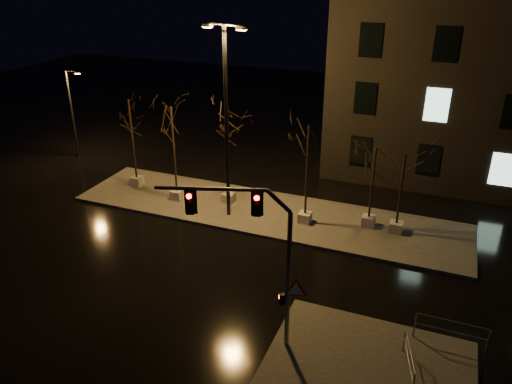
% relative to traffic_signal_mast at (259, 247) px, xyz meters
% --- Properties ---
extents(ground, '(90.00, 90.00, 0.00)m').
position_rel_traffic_signal_mast_xyz_m(ground, '(-3.55, 3.94, -4.22)').
color(ground, black).
rests_on(ground, ground).
extents(median, '(22.00, 5.00, 0.15)m').
position_rel_traffic_signal_mast_xyz_m(median, '(-3.55, 9.94, -4.15)').
color(median, '#43423C').
rests_on(median, ground).
extents(sidewalk_corner, '(7.00, 5.00, 0.15)m').
position_rel_traffic_signal_mast_xyz_m(sidewalk_corner, '(3.95, 0.44, -4.15)').
color(sidewalk_corner, '#43423C').
rests_on(sidewalk_corner, ground).
extents(tree_0, '(1.80, 1.80, 5.56)m').
position_rel_traffic_signal_mast_xyz_m(tree_0, '(-12.20, 10.33, 0.14)').
color(tree_0, '#B0ADA5').
rests_on(tree_0, median).
extents(tree_1, '(1.80, 1.80, 5.69)m').
position_rel_traffic_signal_mast_xyz_m(tree_1, '(-8.87, 9.50, 0.24)').
color(tree_1, '#B0ADA5').
rests_on(tree_1, median).
extents(tree_2, '(1.80, 1.80, 5.47)m').
position_rel_traffic_signal_mast_xyz_m(tree_2, '(-5.91, 10.26, 0.08)').
color(tree_2, '#B0ADA5').
rests_on(tree_2, median).
extents(tree_3, '(1.80, 1.80, 5.48)m').
position_rel_traffic_signal_mast_xyz_m(tree_3, '(-1.12, 9.53, 0.09)').
color(tree_3, '#B0ADA5').
rests_on(tree_3, median).
extents(tree_4, '(1.80, 1.80, 4.47)m').
position_rel_traffic_signal_mast_xyz_m(tree_4, '(2.10, 10.39, -0.68)').
color(tree_4, '#B0ADA5').
rests_on(tree_4, median).
extents(tree_5, '(1.80, 1.80, 4.35)m').
position_rel_traffic_signal_mast_xyz_m(tree_5, '(3.53, 10.24, -0.77)').
color(tree_5, '#B0ADA5').
rests_on(tree_5, median).
extents(traffic_signal_mast, '(4.86, 1.62, 6.20)m').
position_rel_traffic_signal_mast_xyz_m(traffic_signal_mast, '(0.00, 0.00, 0.00)').
color(traffic_signal_mast, slate).
rests_on(traffic_signal_mast, sidewalk_corner).
extents(streetlight_main, '(2.50, 0.78, 10.04)m').
position_rel_traffic_signal_mast_xyz_m(streetlight_main, '(-5.26, 8.84, 1.72)').
color(streetlight_main, black).
rests_on(streetlight_main, median).
extents(streetlight_far, '(1.21, 0.28, 6.17)m').
position_rel_traffic_signal_mast_xyz_m(streetlight_far, '(-19.18, 13.37, -0.83)').
color(streetlight_far, black).
rests_on(streetlight_far, ground).
extents(guard_rail_a, '(2.54, 0.06, 1.10)m').
position_rel_traffic_signal_mast_xyz_m(guard_rail_a, '(6.45, 2.44, -3.36)').
color(guard_rail_a, slate).
rests_on(guard_rail_a, sidewalk_corner).
extents(guard_rail_b, '(0.57, 2.02, 0.99)m').
position_rel_traffic_signal_mast_xyz_m(guard_rail_b, '(5.21, 0.50, -3.44)').
color(guard_rail_b, slate).
rests_on(guard_rail_b, sidewalk_corner).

